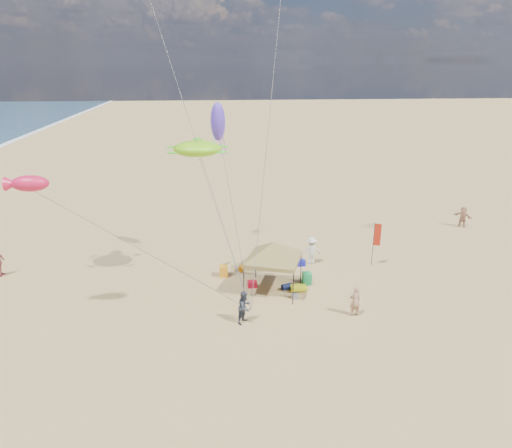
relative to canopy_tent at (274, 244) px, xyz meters
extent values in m
plane|color=tan|center=(-0.97, -2.75, -2.86)|extent=(280.00, 280.00, 0.00)
cylinder|color=black|center=(-0.85, 1.75, -1.94)|extent=(0.06, 0.06, 1.83)
cylinder|color=black|center=(1.75, 0.85, -1.94)|extent=(0.06, 0.06, 1.83)
cylinder|color=black|center=(-1.75, -0.85, -1.94)|extent=(0.06, 0.06, 1.83)
cylinder|color=black|center=(0.85, -1.75, -1.94)|extent=(0.06, 0.06, 1.83)
cube|color=olive|center=(0.00, 0.00, -0.91)|extent=(3.60, 3.60, 0.22)
pyramid|color=olive|center=(0.00, 0.00, 0.12)|extent=(5.26, 5.26, 0.92)
cylinder|color=black|center=(6.79, 2.93, -1.40)|extent=(0.04, 0.04, 2.91)
cube|color=red|center=(6.99, 2.87, -0.73)|extent=(0.41, 0.14, 1.45)
cube|color=red|center=(-1.17, 0.52, -2.67)|extent=(0.54, 0.38, 0.38)
cube|color=#1618B3|center=(2.20, 3.27, -2.67)|extent=(0.54, 0.38, 0.38)
cylinder|color=#0C1336|center=(0.81, 0.03, -2.68)|extent=(0.69, 0.54, 0.36)
cylinder|color=orange|center=(-1.62, 2.85, -2.68)|extent=(0.54, 0.69, 0.36)
cube|color=#1A934B|center=(2.09, 0.65, -2.51)|extent=(0.50, 0.50, 0.70)
cube|color=orange|center=(-2.79, 2.14, -2.51)|extent=(0.50, 0.50, 0.70)
cube|color=gray|center=(1.07, -1.12, -2.72)|extent=(0.34, 0.30, 0.28)
cube|color=yellow|center=(1.45, -0.21, -2.66)|extent=(0.90, 0.50, 0.24)
imported|color=tan|center=(3.84, -3.18, -2.02)|extent=(0.66, 0.48, 1.67)
imported|color=#333845|center=(-1.87, -3.33, -2.00)|extent=(1.03, 1.06, 1.71)
imported|color=silver|center=(2.94, 3.56, -1.96)|extent=(1.18, 0.69, 1.80)
imported|color=tan|center=(16.34, 9.54, -2.01)|extent=(1.39, 1.52, 1.69)
ellipsoid|color=#82D515|center=(-4.05, 1.10, 5.22)|extent=(2.97, 2.59, 0.86)
ellipsoid|color=#D51944|center=(-11.83, -1.81, 4.22)|extent=(1.82, 1.03, 0.78)
ellipsoid|color=#5B3AD9|center=(-2.88, 4.37, 6.23)|extent=(1.13, 1.13, 2.28)
camera|label=1|loc=(-3.18, -24.13, 9.69)|focal=32.96mm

